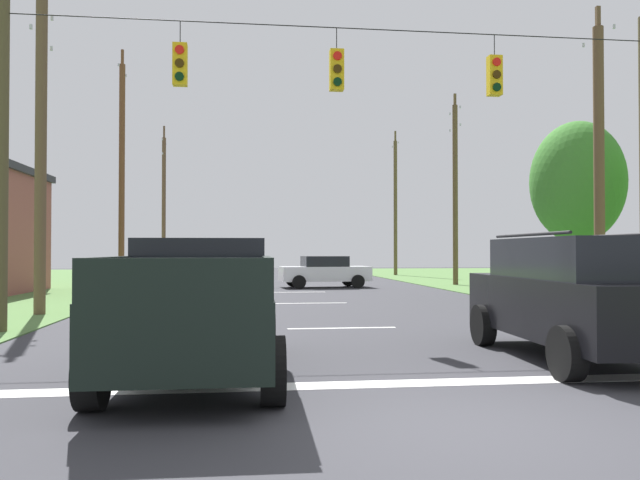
# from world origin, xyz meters

# --- Properties ---
(ground_plane) EXTENTS (120.00, 120.00, 0.00)m
(ground_plane) POSITION_xyz_m (0.00, 0.00, 0.00)
(ground_plane) COLOR #333338
(stop_bar_stripe) EXTENTS (12.97, 0.45, 0.01)m
(stop_bar_stripe) POSITION_xyz_m (0.00, 2.14, 0.00)
(stop_bar_stripe) COLOR white
(stop_bar_stripe) RESTS_ON ground
(lane_dash_0) EXTENTS (2.50, 0.15, 0.01)m
(lane_dash_0) POSITION_xyz_m (0.00, 8.14, 0.00)
(lane_dash_0) COLOR white
(lane_dash_0) RESTS_ON ground
(lane_dash_1) EXTENTS (2.50, 0.15, 0.01)m
(lane_dash_1) POSITION_xyz_m (0.00, 15.02, 0.00)
(lane_dash_1) COLOR white
(lane_dash_1) RESTS_ON ground
(lane_dash_2) EXTENTS (2.50, 0.15, 0.01)m
(lane_dash_2) POSITION_xyz_m (0.00, 20.71, 0.00)
(lane_dash_2) COLOR white
(lane_dash_2) RESTS_ON ground
(overhead_signal_span) EXTENTS (15.37, 0.31, 7.56)m
(overhead_signal_span) POSITION_xyz_m (0.05, 8.23, 4.12)
(overhead_signal_span) COLOR #4D462B
(overhead_signal_span) RESTS_ON ground
(pickup_truck) EXTENTS (2.36, 5.44, 1.95)m
(pickup_truck) POSITION_xyz_m (-2.87, 3.08, 0.97)
(pickup_truck) COLOR black
(pickup_truck) RESTS_ON ground
(suv_black) EXTENTS (2.34, 4.86, 2.05)m
(suv_black) POSITION_xyz_m (3.14, 3.54, 1.06)
(suv_black) COLOR black
(suv_black) RESTS_ON ground
(distant_car_crossing_white) EXTENTS (4.44, 2.32, 1.52)m
(distant_car_crossing_white) POSITION_xyz_m (1.66, 24.00, 0.79)
(distant_car_crossing_white) COLOR silver
(distant_car_crossing_white) RESTS_ON ground
(utility_pole_mid_right) EXTENTS (0.31, 1.71, 9.14)m
(utility_pole_mid_right) POSITION_xyz_m (8.34, 11.49, 4.40)
(utility_pole_mid_right) COLOR brown
(utility_pole_mid_right) RESTS_ON ground
(utility_pole_far_right) EXTENTS (0.27, 1.67, 9.93)m
(utility_pole_far_right) POSITION_xyz_m (8.62, 25.10, 4.99)
(utility_pole_far_right) COLOR brown
(utility_pole_far_right) RESTS_ON ground
(utility_pole_near_left) EXTENTS (0.26, 1.87, 10.52)m
(utility_pole_near_left) POSITION_xyz_m (8.72, 38.29, 5.12)
(utility_pole_near_left) COLOR brown
(utility_pole_near_left) RESTS_ON ground
(utility_pole_far_left) EXTENTS (0.31, 1.92, 9.61)m
(utility_pole_far_left) POSITION_xyz_m (-7.82, 12.00, 4.70)
(utility_pole_far_left) COLOR brown
(utility_pole_far_left) RESTS_ON ground
(utility_pole_distant_right) EXTENTS (0.27, 1.82, 11.16)m
(utility_pole_distant_right) POSITION_xyz_m (-7.88, 23.82, 5.44)
(utility_pole_distant_right) COLOR brown
(utility_pole_distant_right) RESTS_ON ground
(utility_pole_distant_left) EXTENTS (0.27, 1.99, 10.24)m
(utility_pole_distant_left) POSITION_xyz_m (-7.61, 37.05, 5.06)
(utility_pole_distant_left) COLOR brown
(utility_pole_distant_left) RESTS_ON ground
(tree_roadside_far_right) EXTENTS (3.48, 3.48, 6.68)m
(tree_roadside_far_right) POSITION_xyz_m (10.30, 16.20, 4.36)
(tree_roadside_far_right) COLOR brown
(tree_roadside_far_right) RESTS_ON ground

